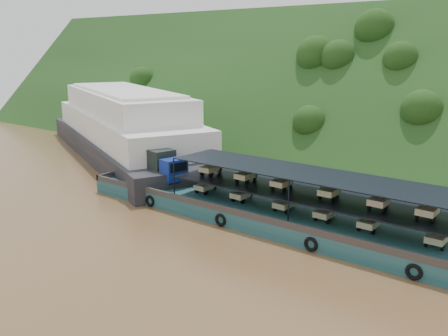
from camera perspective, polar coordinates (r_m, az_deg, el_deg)
The scene contains 4 objects.
ground at distance 42.20m, azimuth -0.41°, elevation -5.38°, with size 160.00×160.00×0.00m, color brown.
hillside at distance 72.89m, azimuth 17.66°, elevation 2.10°, with size 140.00×28.00×28.00m, color #183714.
cargo_barge at distance 41.17m, azimuth 4.01°, elevation -4.30°, with size 35.00×7.18×4.54m.
passenger_ferry at distance 65.57m, azimuth -11.25°, elevation 4.59°, with size 43.43×27.66×8.68m.
Camera 1 is at (25.07, -31.06, 13.71)m, focal length 40.00 mm.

